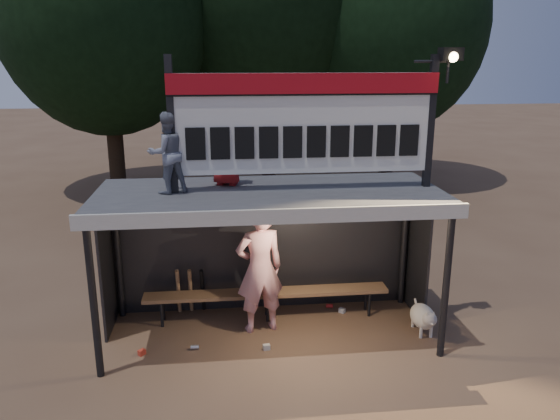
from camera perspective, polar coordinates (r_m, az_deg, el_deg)
The scene contains 12 objects.
ground at distance 8.76m, azimuth -1.04°, elevation -12.81°, with size 80.00×80.00×0.00m, color brown.
player at distance 8.46m, azimuth -2.14°, elevation -6.15°, with size 0.75×0.49×2.06m, color white.
child_a at distance 7.80m, azimuth -11.71°, elevation 5.85°, with size 0.56×0.43×1.14m, color gray.
child_b at distance 8.18m, azimuth -5.64°, elevation 6.38°, with size 0.53×0.35×1.09m, color #A21819.
dugout_shelter at distance 8.27m, azimuth -1.26°, elevation -0.69°, with size 5.10×2.08×2.32m.
scoreboard_assembly at distance 7.80m, azimuth 2.98°, elevation 9.37°, with size 4.10×0.27×1.99m.
bench at distance 9.06m, azimuth -1.38°, elevation -8.74°, with size 4.00×0.35×0.48m.
tree_left at distance 18.02m, azimuth -17.88°, elevation 19.30°, with size 6.46×6.46×9.27m.
tree_right at distance 19.05m, azimuth 11.72°, elevation 18.49°, with size 6.08×6.08×8.72m.
dog at distance 8.94m, azimuth 14.76°, elevation -10.75°, with size 0.36×0.81×0.49m.
bats at distance 9.29m, azimuth -9.33°, elevation -8.31°, with size 0.47×0.33×0.84m.
litter at distance 8.76m, azimuth -2.13°, elevation -12.54°, with size 3.31×1.36×0.08m.
Camera 1 is at (-0.68, -7.66, 4.20)m, focal length 35.00 mm.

